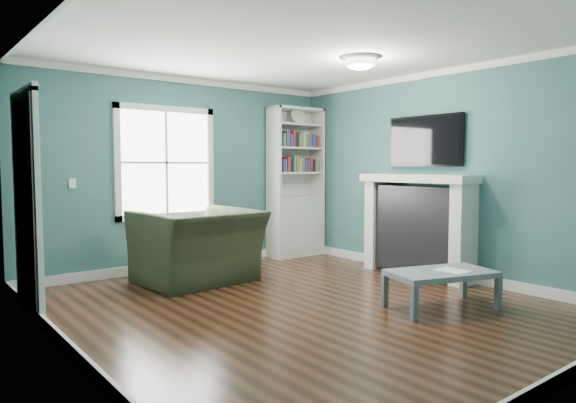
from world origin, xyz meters
TOP-DOWN VIEW (x-y plane):
  - floor at (0.00, 0.00)m, footprint 5.00×5.00m
  - room_walls at (0.00, 0.00)m, footprint 5.00×5.00m
  - trim at (0.00, 0.00)m, footprint 4.50×5.00m
  - window at (-0.30, 2.49)m, footprint 1.40×0.06m
  - bookshelf at (1.77, 2.30)m, footprint 0.90×0.35m
  - fireplace at (2.08, 0.20)m, footprint 0.44×1.58m
  - tv at (2.20, 0.20)m, footprint 0.06×1.10m
  - door at (-2.22, 1.40)m, footprint 0.12×0.98m
  - ceiling_fixture at (0.90, 0.10)m, footprint 0.38×0.38m
  - light_switch at (-1.50, 2.48)m, footprint 0.08×0.01m
  - recliner at (-0.31, 1.60)m, footprint 1.41×0.98m
  - coffee_table at (1.03, -0.90)m, footprint 1.15×0.84m
  - paper_sheet at (1.12, -0.97)m, footprint 0.24×0.30m

SIDE VIEW (x-z plane):
  - floor at x=0.00m, z-range 0.00..0.00m
  - coffee_table at x=1.03m, z-range 0.14..0.51m
  - paper_sheet at x=1.12m, z-range 0.37..0.38m
  - recliner at x=-0.31m, z-range 0.00..1.17m
  - fireplace at x=2.08m, z-range -0.01..1.29m
  - bookshelf at x=1.77m, z-range -0.23..2.08m
  - door at x=-2.22m, z-range -0.01..2.16m
  - light_switch at x=-1.50m, z-range 1.14..1.26m
  - trim at x=0.00m, z-range -0.06..2.54m
  - window at x=-0.30m, z-range 0.70..2.20m
  - room_walls at x=0.00m, z-range -0.92..4.08m
  - tv at x=2.20m, z-range 1.40..2.05m
  - ceiling_fixture at x=0.90m, z-range 2.47..2.63m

